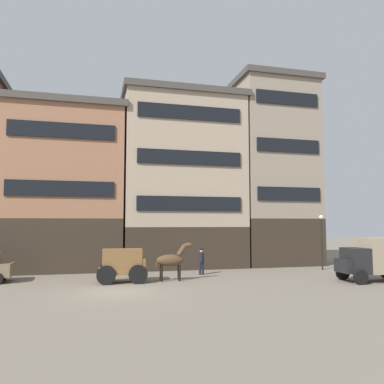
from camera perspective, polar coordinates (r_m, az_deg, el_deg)
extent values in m
plane|color=slate|center=(20.45, -10.99, -14.44)|extent=(120.00, 120.00, 0.00)
cube|color=#33281E|center=(30.79, -18.74, -7.37)|extent=(8.64, 5.50, 3.84)
cube|color=#9E6B4C|center=(31.07, -18.45, 3.82)|extent=(8.64, 5.50, 8.25)
cube|color=#47423D|center=(32.00, -18.24, 11.60)|extent=(9.14, 6.00, 0.50)
cube|color=black|center=(28.05, -18.97, 0.49)|extent=(7.26, 0.12, 1.10)
cube|color=black|center=(28.70, -18.75, 8.72)|extent=(7.26, 0.12, 1.10)
cube|color=#33281E|center=(31.50, -1.50, -8.12)|extent=(9.61, 5.50, 3.21)
cube|color=tan|center=(31.83, -1.48, 4.29)|extent=(9.61, 5.50, 10.50)
cube|color=#47423D|center=(33.14, -1.46, 13.73)|extent=(10.11, 6.00, 0.50)
cube|color=black|center=(28.74, -0.25, -1.76)|extent=(8.08, 0.12, 1.10)
cube|color=black|center=(29.13, -0.25, 5.13)|extent=(8.08, 0.12, 1.10)
cube|color=black|center=(29.93, -0.25, 11.75)|extent=(8.08, 0.12, 1.10)
cube|color=#33281E|center=(34.26, 12.19, -7.19)|extent=(6.59, 5.50, 3.88)
cube|color=gray|center=(34.80, 11.97, 5.87)|extent=(6.59, 5.50, 11.87)
cube|color=#47423D|center=(36.44, 11.80, 15.48)|extent=(7.09, 6.00, 0.50)
cube|color=black|center=(31.82, 14.32, -0.29)|extent=(5.53, 0.12, 1.10)
cube|color=black|center=(32.35, 14.18, 6.72)|extent=(5.53, 0.12, 1.10)
cube|color=black|center=(33.35, 14.04, 13.40)|extent=(5.53, 0.12, 1.10)
cube|color=brown|center=(23.38, -10.40, -11.47)|extent=(2.74, 1.39, 0.36)
cube|color=brown|center=(23.30, -10.38, -9.69)|extent=(2.33, 1.18, 1.10)
cube|color=brown|center=(23.39, -7.53, -10.32)|extent=(0.44, 1.05, 0.50)
cylinder|color=black|center=(24.15, -8.29, -11.64)|extent=(1.10, 0.12, 1.10)
cylinder|color=black|center=(22.74, -8.03, -12.08)|extent=(1.10, 0.12, 1.10)
cylinder|color=black|center=(24.09, -12.65, -11.60)|extent=(1.10, 0.12, 1.10)
cylinder|color=black|center=(22.68, -12.67, -12.03)|extent=(1.10, 0.12, 1.10)
ellipsoid|color=#513823|center=(23.70, -3.26, -10.12)|extent=(1.72, 0.66, 0.70)
cylinder|color=#513823|center=(23.77, -1.51, -8.66)|extent=(0.67, 0.34, 0.76)
ellipsoid|color=#513823|center=(23.83, -0.56, -7.93)|extent=(0.57, 0.26, 0.30)
cylinder|color=#513823|center=(23.60, -5.23, -10.50)|extent=(0.27, 0.11, 0.65)
cylinder|color=black|center=(24.05, -2.02, -11.90)|extent=(0.14, 0.14, 0.95)
cylinder|color=black|center=(23.70, -1.86, -12.00)|extent=(0.14, 0.14, 0.95)
cylinder|color=black|center=(23.88, -4.67, -11.93)|extent=(0.14, 0.14, 0.95)
cylinder|color=black|center=(23.53, -4.55, -12.05)|extent=(0.14, 0.14, 0.95)
cube|color=black|center=(25.28, 23.49, -9.35)|extent=(1.54, 1.82, 1.50)
cube|color=black|center=(24.94, 22.14, -10.15)|extent=(1.02, 1.52, 0.80)
cube|color=silver|center=(25.02, 22.59, -8.86)|extent=(0.31, 1.37, 0.64)
cylinder|color=black|center=(24.33, 23.88, -11.55)|extent=(0.86, 0.29, 0.84)
cylinder|color=black|center=(25.94, 21.55, -11.17)|extent=(0.86, 0.29, 0.84)
cylinder|color=black|center=(26.67, -26.33, -11.02)|extent=(0.66, 0.19, 0.66)
cylinder|color=black|center=(26.55, 1.20, -11.33)|extent=(0.16, 0.16, 0.85)
cylinder|color=black|center=(26.60, 1.62, -11.31)|extent=(0.16, 0.16, 0.85)
cylinder|color=black|center=(26.50, 1.41, -9.74)|extent=(0.37, 0.37, 0.62)
sphere|color=tan|center=(26.46, 1.41, -8.79)|extent=(0.22, 0.22, 0.22)
cylinder|color=black|center=(26.46, 1.41, -8.57)|extent=(0.28, 0.28, 0.02)
cylinder|color=black|center=(26.45, 1.41, -8.47)|extent=(0.18, 0.18, 0.09)
cylinder|color=black|center=(30.78, 18.80, -7.41)|extent=(0.12, 0.12, 3.80)
sphere|color=silver|center=(30.74, 18.70, -3.57)|extent=(0.32, 0.32, 0.32)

